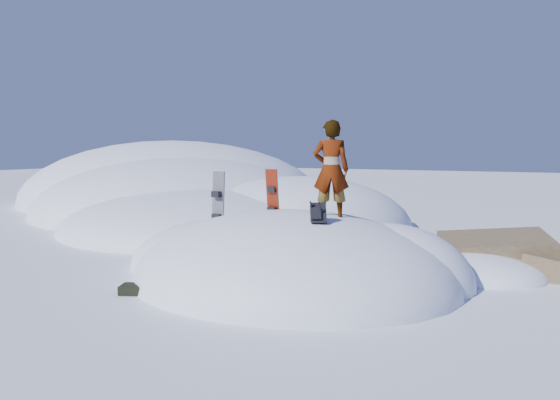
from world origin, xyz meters
The scene contains 9 objects.
ground centered at (0.00, 0.00, 0.00)m, with size 120.00×120.00×0.00m, color white.
snow_mound centered at (-0.17, 0.24, 0.00)m, with size 8.00×6.00×3.00m.
snow_ridge centered at (-10.43, 9.85, 0.00)m, with size 21.50×18.50×6.40m.
rock_outcrop centered at (3.72, 3.01, 0.01)m, with size 4.68×4.41×1.68m.
snowboard_red centered at (-0.61, 0.28, 1.64)m, with size 0.28×0.23×1.46m.
snowboard_dark centered at (-1.90, 0.06, 1.45)m, with size 0.33×0.21×1.71m.
backpack centered at (0.92, -0.72, 1.57)m, with size 0.42×0.46×0.47m.
gear_pile centered at (-2.15, -2.23, 0.10)m, with size 0.82×0.64×0.21m.
person centered at (0.85, 0.08, 2.37)m, with size 0.72×0.48×1.99m, color slate.
Camera 1 is at (5.10, -10.03, 2.79)m, focal length 35.00 mm.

